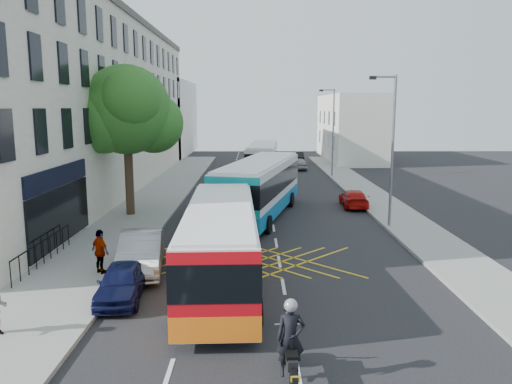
{
  "coord_description": "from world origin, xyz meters",
  "views": [
    {
      "loc": [
        -1.1,
        -14.42,
        6.5
      ],
      "look_at": [
        -0.97,
        10.79,
        2.2
      ],
      "focal_mm": 35.0,
      "sensor_mm": 36.0,
      "label": 1
    }
  ],
  "objects_px": {
    "bus_mid": "(260,187)",
    "bus_far": "(263,159)",
    "motorbike": "(290,343)",
    "distant_car_dark": "(296,158)",
    "parked_car_silver": "(141,252)",
    "distant_car_grey": "(257,162)",
    "street_tree": "(126,111)",
    "lamp_near": "(391,143)",
    "pedestrian_far": "(100,252)",
    "parked_car_blue": "(122,282)",
    "lamp_far": "(332,128)",
    "bus_near": "(221,244)",
    "red_hatchback": "(354,198)",
    "distant_car_silver": "(299,164)"
  },
  "relations": [
    {
      "from": "bus_mid",
      "to": "distant_car_grey",
      "type": "distance_m",
      "value": 24.32
    },
    {
      "from": "bus_near",
      "to": "parked_car_silver",
      "type": "distance_m",
      "value": 3.8
    },
    {
      "from": "red_hatchback",
      "to": "motorbike",
      "type": "bearing_deg",
      "value": 77.68
    },
    {
      "from": "parked_car_blue",
      "to": "red_hatchback",
      "type": "distance_m",
      "value": 19.44
    },
    {
      "from": "bus_near",
      "to": "parked_car_blue",
      "type": "xyz_separation_m",
      "value": [
        -3.3,
        -1.31,
        -0.97
      ]
    },
    {
      "from": "parked_car_silver",
      "to": "pedestrian_far",
      "type": "relative_size",
      "value": 2.75
    },
    {
      "from": "motorbike",
      "to": "distant_car_silver",
      "type": "relative_size",
      "value": 0.64
    },
    {
      "from": "lamp_far",
      "to": "parked_car_blue",
      "type": "xyz_separation_m",
      "value": [
        -11.8,
        -30.16,
        -4.0
      ]
    },
    {
      "from": "street_tree",
      "to": "lamp_near",
      "type": "distance_m",
      "value": 15.1
    },
    {
      "from": "distant_car_grey",
      "to": "parked_car_silver",
      "type": "bearing_deg",
      "value": -99.67
    },
    {
      "from": "distant_car_grey",
      "to": "distant_car_dark",
      "type": "bearing_deg",
      "value": 39.87
    },
    {
      "from": "motorbike",
      "to": "distant_car_dark",
      "type": "distance_m",
      "value": 46.77
    },
    {
      "from": "bus_mid",
      "to": "bus_far",
      "type": "relative_size",
      "value": 1.12
    },
    {
      "from": "street_tree",
      "to": "motorbike",
      "type": "relative_size",
      "value": 3.75
    },
    {
      "from": "bus_far",
      "to": "distant_car_grey",
      "type": "xyz_separation_m",
      "value": [
        -0.51,
        6.0,
        -0.94
      ]
    },
    {
      "from": "lamp_near",
      "to": "bus_mid",
      "type": "height_order",
      "value": "lamp_near"
    },
    {
      "from": "distant_car_dark",
      "to": "pedestrian_far",
      "type": "height_order",
      "value": "pedestrian_far"
    },
    {
      "from": "distant_car_grey",
      "to": "pedestrian_far",
      "type": "xyz_separation_m",
      "value": [
        -6.27,
        -35.1,
        0.34
      ]
    },
    {
      "from": "lamp_near",
      "to": "red_hatchback",
      "type": "height_order",
      "value": "lamp_near"
    },
    {
      "from": "motorbike",
      "to": "distant_car_grey",
      "type": "height_order",
      "value": "motorbike"
    },
    {
      "from": "lamp_near",
      "to": "parked_car_silver",
      "type": "bearing_deg",
      "value": -148.79
    },
    {
      "from": "bus_far",
      "to": "parked_car_blue",
      "type": "distance_m",
      "value": 31.87
    },
    {
      "from": "bus_near",
      "to": "distant_car_dark",
      "type": "xyz_separation_m",
      "value": [
        6.1,
        40.09,
        -0.85
      ]
    },
    {
      "from": "street_tree",
      "to": "lamp_near",
      "type": "height_order",
      "value": "street_tree"
    },
    {
      "from": "bus_far",
      "to": "distant_car_dark",
      "type": "xyz_separation_m",
      "value": [
        4.02,
        10.01,
        -0.88
      ]
    },
    {
      "from": "street_tree",
      "to": "parked_car_blue",
      "type": "bearing_deg",
      "value": -77.5
    },
    {
      "from": "bus_near",
      "to": "motorbike",
      "type": "bearing_deg",
      "value": -74.38
    },
    {
      "from": "parked_car_blue",
      "to": "distant_car_grey",
      "type": "distance_m",
      "value": 37.71
    },
    {
      "from": "parked_car_blue",
      "to": "motorbike",
      "type": "bearing_deg",
      "value": -48.07
    },
    {
      "from": "bus_mid",
      "to": "parked_car_silver",
      "type": "distance_m",
      "value": 11.24
    },
    {
      "from": "street_tree",
      "to": "distant_car_grey",
      "type": "xyz_separation_m",
      "value": [
        7.78,
        24.27,
        -5.62
      ]
    },
    {
      "from": "lamp_far",
      "to": "bus_far",
      "type": "bearing_deg",
      "value": 169.08
    },
    {
      "from": "bus_mid",
      "to": "motorbike",
      "type": "relative_size",
      "value": 5.26
    },
    {
      "from": "lamp_near",
      "to": "lamp_far",
      "type": "bearing_deg",
      "value": 90.0
    },
    {
      "from": "bus_far",
      "to": "distant_car_grey",
      "type": "height_order",
      "value": "bus_far"
    },
    {
      "from": "street_tree",
      "to": "pedestrian_far",
      "type": "relative_size",
      "value": 5.1
    },
    {
      "from": "parked_car_blue",
      "to": "red_hatchback",
      "type": "relative_size",
      "value": 0.93
    },
    {
      "from": "red_hatchback",
      "to": "bus_mid",
      "type": "bearing_deg",
      "value": 27.46
    },
    {
      "from": "distant_car_dark",
      "to": "parked_car_silver",
      "type": "bearing_deg",
      "value": 74.8
    },
    {
      "from": "lamp_near",
      "to": "bus_near",
      "type": "xyz_separation_m",
      "value": [
        -8.49,
        -8.85,
        -3.04
      ]
    },
    {
      "from": "bus_near",
      "to": "distant_car_dark",
      "type": "bearing_deg",
      "value": 79.28
    },
    {
      "from": "street_tree",
      "to": "parked_car_blue",
      "type": "distance_m",
      "value": 14.59
    },
    {
      "from": "bus_far",
      "to": "pedestrian_far",
      "type": "relative_size",
      "value": 6.4
    },
    {
      "from": "motorbike",
      "to": "bus_near",
      "type": "bearing_deg",
      "value": 105.49
    },
    {
      "from": "distant_car_grey",
      "to": "street_tree",
      "type": "bearing_deg",
      "value": -109.38
    },
    {
      "from": "motorbike",
      "to": "bus_far",
      "type": "bearing_deg",
      "value": 87.79
    },
    {
      "from": "lamp_near",
      "to": "parked_car_silver",
      "type": "relative_size",
      "value": 1.69
    },
    {
      "from": "distant_car_dark",
      "to": "parked_car_blue",
      "type": "bearing_deg",
      "value": 75.77
    },
    {
      "from": "lamp_far",
      "to": "distant_car_grey",
      "type": "height_order",
      "value": "lamp_far"
    },
    {
      "from": "distant_car_dark",
      "to": "motorbike",
      "type": "bearing_deg",
      "value": 83.62
    }
  ]
}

